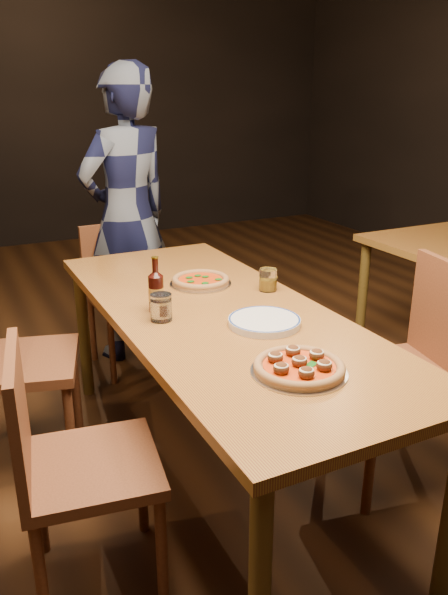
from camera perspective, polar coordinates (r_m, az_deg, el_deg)
name	(u,v)px	position (r m, az deg, el deg)	size (l,w,h in m)	color
ground	(219,470)	(2.66, -0.50, -16.57)	(9.00, 9.00, 0.00)	black
table_main	(218,327)	(2.32, -0.55, -2.92)	(0.80, 2.00, 0.75)	maroon
chair_main_nw	(91,464)	(1.96, -12.91, -15.71)	(0.42, 0.42, 0.90)	#592B17
chair_main_sw	(20,361)	(2.61, -19.42, -5.88)	(0.46, 0.46, 0.99)	#592B17
chair_main_e	(395,373)	(2.47, 16.48, -7.13)	(0.46, 0.46, 0.98)	#592B17
chair_end	(128,297)	(3.42, -9.41, 0.10)	(0.41, 0.41, 0.88)	#592B17
pizza_meatball	(299,366)	(1.81, 7.40, -6.74)	(0.30, 0.30, 0.06)	#B7B7BF
pizza_margherita	(201,280)	(2.60, -2.33, 1.68)	(0.28, 0.28, 0.04)	#B7B7BF
plate_stack	(264,322)	(2.15, 3.99, -2.40)	(0.27, 0.27, 0.03)	white
beer_bottle	(156,292)	(2.27, -6.68, 0.49)	(0.06, 0.06, 0.22)	black
water_glass	(161,307)	(2.19, -6.20, -0.97)	(0.08, 0.08, 0.10)	white
amber_glass	(268,280)	(2.52, 4.35, 1.76)	(0.08, 0.08, 0.10)	#9E7211
diner	(127,217)	(3.51, -9.48, 7.80)	(0.63, 0.41, 1.73)	black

